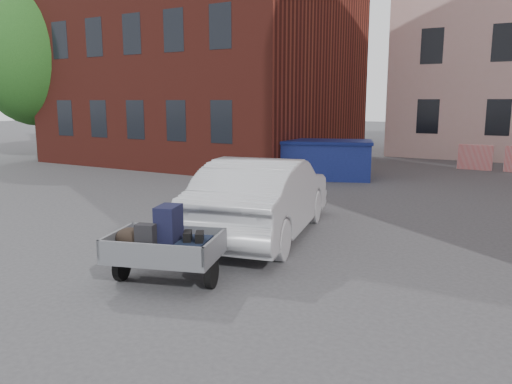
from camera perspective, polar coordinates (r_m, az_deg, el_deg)
The scene contains 7 objects.
ground at distance 8.58m, azimuth -5.64°, elevation -8.18°, with size 120.00×120.00×0.00m, color #38383A.
building_brick at distance 24.32m, azimuth -5.54°, elevation 20.46°, with size 12.00×10.00×14.00m, color #591E16.
far_building at distance 37.84m, azimuth -11.36°, elevation 12.11°, with size 6.00×6.00×8.00m, color maroon.
tree at distance 26.07m, azimuth -24.04°, elevation 14.90°, with size 5.28×5.28×8.30m.
trailer at distance 7.59m, azimuth -10.46°, elevation -5.99°, with size 1.85×1.97×1.20m.
dumpster at distance 17.86m, azimuth 7.89°, elevation 3.72°, with size 3.61×2.65×1.36m.
silver_car at distance 10.11m, azimuth 0.99°, elevation -0.56°, with size 1.71×4.89×1.61m, color #AAACB2.
Camera 1 is at (4.74, -6.61, 2.72)m, focal length 35.00 mm.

